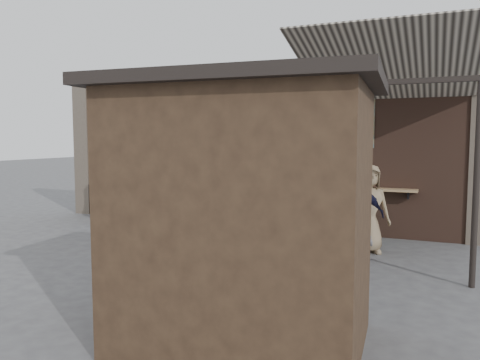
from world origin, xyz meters
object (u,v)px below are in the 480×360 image
(scooter_stool_2, at_px, (185,211))
(scooter_stool_3, at_px, (204,213))
(diner_right, at_px, (145,192))
(scooter_stool_6, at_px, (273,219))
(scooter_stool_0, at_px, (149,210))
(scooter_stool_1, at_px, (165,210))
(scooter_stool_5, at_px, (247,216))
(shelf_box, at_px, (205,176))
(scooter_stool_4, at_px, (228,213))
(market_stall, at_px, (244,219))
(scooter_stool_7, at_px, (293,217))
(scooter_stool_9, at_px, (346,220))
(scooter_stool_8, at_px, (318,220))
(shopper_tan, at_px, (368,208))
(diner_left, at_px, (109,189))
(shopper_navy, at_px, (356,215))
(shopper_grey, at_px, (338,225))

(scooter_stool_2, bearing_deg, scooter_stool_3, -1.89)
(diner_right, bearing_deg, scooter_stool_6, -1.72)
(scooter_stool_0, bearing_deg, scooter_stool_1, -6.17)
(scooter_stool_1, bearing_deg, scooter_stool_3, 0.56)
(scooter_stool_1, xyz_separation_m, scooter_stool_5, (2.26, 0.02, -0.02))
(shelf_box, distance_m, scooter_stool_4, 1.20)
(scooter_stool_0, xyz_separation_m, market_stall, (5.07, -5.68, 1.02))
(scooter_stool_1, distance_m, scooter_stool_2, 0.57)
(scooter_stool_7, distance_m, scooter_stool_9, 1.21)
(scooter_stool_8, bearing_deg, scooter_stool_0, 179.95)
(scooter_stool_9, bearing_deg, scooter_stool_7, -178.76)
(shopper_tan, bearing_deg, scooter_stool_3, 138.08)
(scooter_stool_4, relative_size, scooter_stool_9, 0.94)
(scooter_stool_5, relative_size, scooter_stool_6, 1.04)
(scooter_stool_6, bearing_deg, diner_left, -171.61)
(scooter_stool_2, bearing_deg, scooter_stool_8, 0.40)
(scooter_stool_7, bearing_deg, shopper_navy, -44.71)
(scooter_stool_7, height_order, diner_left, diner_left)
(scooter_stool_9, relative_size, market_stall, 0.33)
(scooter_stool_6, relative_size, market_stall, 0.26)
(scooter_stool_1, relative_size, shopper_tan, 0.45)
(scooter_stool_6, xyz_separation_m, scooter_stool_8, (1.07, 0.01, 0.04))
(scooter_stool_4, distance_m, scooter_stool_5, 0.49)
(scooter_stool_6, height_order, diner_right, diner_right)
(shelf_box, xyz_separation_m, scooter_stool_7, (2.42, -0.32, -0.85))
(shelf_box, distance_m, diner_left, 2.49)
(scooter_stool_5, height_order, shopper_grey, shopper_grey)
(scooter_stool_2, xyz_separation_m, market_stall, (3.98, -5.66, 0.98))
(diner_right, bearing_deg, scooter_stool_5, -1.17)
(scooter_stool_2, bearing_deg, scooter_stool_9, 0.10)
(scooter_stool_5, xyz_separation_m, scooter_stool_9, (2.35, 0.02, 0.07))
(scooter_stool_5, bearing_deg, shopper_tan, -18.76)
(scooter_stool_7, bearing_deg, scooter_stool_0, 179.31)
(scooter_stool_6, bearing_deg, diner_right, -175.22)
(diner_right, xyz_separation_m, shopper_grey, (5.44, -2.52, -0.01))
(shelf_box, relative_size, shopper_navy, 0.33)
(shopper_grey, distance_m, market_stall, 2.96)
(shopper_navy, height_order, shopper_grey, shopper_navy)
(scooter_stool_4, bearing_deg, shopper_tan, -16.33)
(shopper_tan, bearing_deg, scooter_stool_4, 135.39)
(scooter_stool_8, xyz_separation_m, market_stall, (0.56, -5.68, 0.98))
(scooter_stool_0, bearing_deg, scooter_stool_8, -0.05)
(scooter_stool_5, xyz_separation_m, diner_right, (-2.72, -0.25, 0.49))
(scooter_stool_1, bearing_deg, scooter_stool_5, 0.47)
(scooter_stool_6, height_order, shopper_tan, shopper_tan)
(scooter_stool_3, xyz_separation_m, scooter_stool_8, (2.87, 0.04, 0.01))
(diner_right, height_order, shopper_tan, shopper_tan)
(diner_right, height_order, shopper_grey, diner_right)
(scooter_stool_7, bearing_deg, shelf_box, 172.57)
(scooter_stool_3, bearing_deg, shopper_navy, -22.77)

